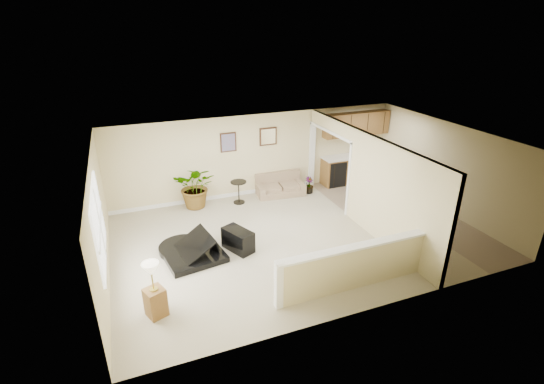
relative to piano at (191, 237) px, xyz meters
name	(u,v)px	position (x,y,z in m)	size (l,w,h in m)	color
floor	(299,236)	(2.70, -0.06, -0.51)	(9.00, 9.00, 0.00)	#B5A88C
back_wall	(259,155)	(2.70, 2.94, 0.74)	(9.00, 0.04, 2.50)	beige
front_wall	(373,254)	(2.70, -3.06, 0.74)	(9.00, 0.04, 2.50)	beige
left_wall	(100,223)	(-1.80, -0.06, 0.74)	(0.04, 6.00, 2.50)	beige
right_wall	(446,168)	(7.20, -0.06, 0.74)	(0.04, 6.00, 2.50)	beige
ceiling	(302,141)	(2.70, -0.06, 1.99)	(9.00, 6.00, 0.04)	silver
kitchen_vinyl	(401,215)	(5.85, -0.06, -0.50)	(2.70, 6.00, 0.01)	tan
interior_partition	(358,178)	(4.50, 0.19, 0.71)	(0.18, 5.99, 2.50)	beige
pony_half_wall	(352,267)	(2.78, -2.36, 0.01)	(3.42, 0.22, 1.00)	beige
left_window	(98,225)	(-1.79, -0.56, 0.94)	(0.05, 2.15, 1.45)	white
wall_art_left	(228,142)	(1.75, 2.91, 1.24)	(0.48, 0.04, 0.58)	#3B2315
wall_mirror	(268,136)	(3.00, 2.91, 1.29)	(0.55, 0.04, 0.55)	#3B2315
kitchen_cabinets	(352,157)	(5.89, 2.67, 0.36)	(2.36, 0.65, 2.33)	brown
piano	(191,237)	(0.00, 0.00, 0.00)	(1.64, 1.67, 1.21)	black
piano_bench	(238,240)	(1.08, -0.12, -0.25)	(0.40, 0.78, 0.52)	black
loveseat	(279,184)	(3.26, 2.62, -0.19)	(1.56, 0.99, 0.84)	tan
accent_table	(239,189)	(1.87, 2.41, -0.07)	(0.47, 0.47, 0.68)	black
palm_plant	(196,187)	(0.65, 2.59, 0.13)	(1.47, 1.39, 1.30)	black
small_plant	(309,186)	(4.15, 2.33, -0.29)	(0.38, 0.38, 0.52)	black
lamp_stand	(154,294)	(-0.99, -1.75, -0.03)	(0.43, 0.43, 1.13)	brown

